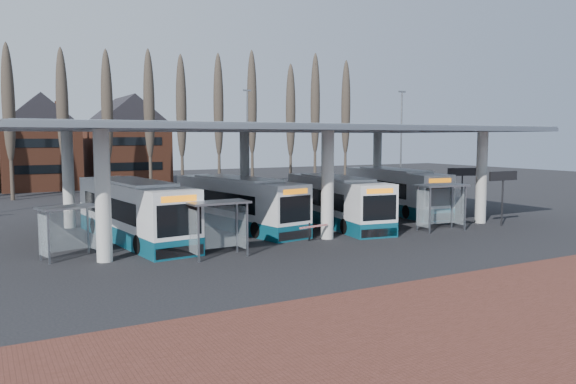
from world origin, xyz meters
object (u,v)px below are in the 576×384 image
shelter_1 (217,216)px  bus_3 (394,191)px  shelter_0 (67,220)px  bus_1 (237,204)px  shelter_2 (440,197)px  bus_2 (335,202)px  bus_0 (134,212)px

shelter_1 → bus_3: bearing=24.5°
bus_3 → shelter_0: 24.86m
bus_1 → bus_3: size_ratio=0.98×
bus_3 → shelter_0: size_ratio=4.13×
shelter_0 → shelter_2: bearing=-21.6°
bus_1 → bus_3: (13.70, 1.55, 0.04)m
shelter_0 → shelter_2: (20.79, -2.51, 0.26)m
shelter_1 → shelter_2: (14.57, 0.52, 0.12)m
bus_2 → shelter_0: (-16.67, -2.63, 0.31)m
bus_1 → bus_3: bus_3 is taller
bus_1 → shelter_2: 12.40m
shelter_0 → shelter_1: 6.92m
bus_3 → shelter_0: (-24.16, -5.86, 0.25)m
bus_0 → shelter_2: 17.93m
bus_1 → bus_2: size_ratio=1.02×
bus_3 → shelter_1: bus_3 is taller
bus_3 → shelter_2: (-3.36, -8.37, 0.51)m
bus_2 → bus_0: bearing=-174.4°
bus_1 → bus_2: bus_1 is taller
shelter_0 → shelter_1: size_ratio=1.00×
shelter_0 → shelter_1: shelter_1 is taller
shelter_0 → bus_3: bearing=-1.0°
bus_1 → shelter_2: bearing=-42.9°
shelter_0 → shelter_1: (6.22, -3.02, 0.14)m
bus_1 → shelter_0: size_ratio=4.03×
bus_1 → shelter_2: bus_1 is taller
shelter_1 → bus_0: bearing=109.2°
bus_1 → bus_3: bearing=-3.1°
bus_2 → bus_3: bearing=31.7°
bus_0 → shelter_0: 5.00m
bus_0 → shelter_1: size_ratio=4.18×
bus_1 → bus_2: (6.21, -1.69, -0.02)m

